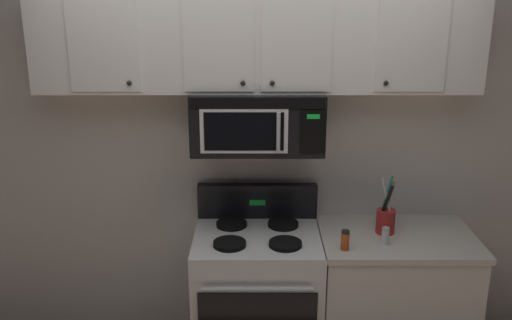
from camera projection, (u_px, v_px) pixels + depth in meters
back_wall at (256, 146)px, 3.65m from camera, size 5.20×0.10×2.70m
stove_range at (256, 299)px, 3.56m from camera, size 0.76×0.69×1.12m
over_range_microwave at (256, 121)px, 3.34m from camera, size 0.76×0.43×0.35m
upper_cabinets at (256, 42)px, 3.24m from camera, size 2.50×0.36×0.55m
counter_segment at (391, 300)px, 3.57m from camera, size 0.93×0.65×0.90m
utensil_crock_red at (384, 218)px, 3.44m from camera, size 0.11×0.11×0.36m
salt_shaker at (384, 236)px, 3.30m from camera, size 0.04×0.04×0.10m
spice_jar at (344, 240)px, 3.23m from camera, size 0.05×0.05×0.12m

